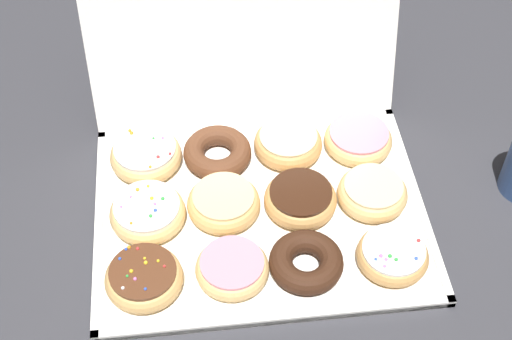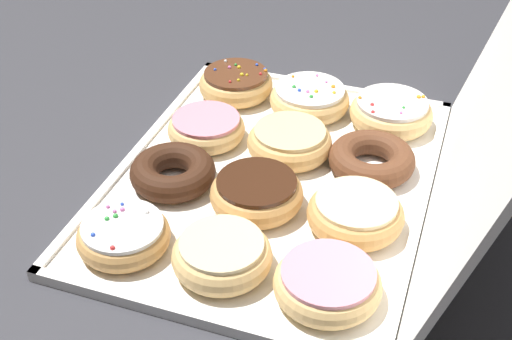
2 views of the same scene
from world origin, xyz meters
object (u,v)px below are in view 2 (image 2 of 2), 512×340
object	(u,v)px
donut_box	(272,180)
sprinkle_donut_3	(124,235)
glazed_ring_donut_7	(224,255)
glazed_ring_donut_10	(356,213)
chocolate_cake_ring_donut_2	(173,172)
pink_frosted_donut_1	(206,128)
chocolate_frosted_donut_6	(257,193)
pink_frosted_donut_11	(328,283)
sprinkle_donut_8	(391,112)
chocolate_cake_ring_donut_9	(372,159)
glazed_ring_donut_5	(290,142)
sprinkle_donut_0	(236,83)
sprinkle_donut_4	(309,99)

from	to	relation	value
donut_box	sprinkle_donut_3	size ratio (longest dim) A/B	4.81
glazed_ring_donut_7	sprinkle_donut_3	bearing A→B (deg)	-87.90
donut_box	glazed_ring_donut_10	bearing A→B (deg)	63.49
chocolate_cake_ring_donut_2	pink_frosted_donut_1	bearing A→B (deg)	179.35
chocolate_frosted_donut_6	pink_frosted_donut_11	size ratio (longest dim) A/B	1.00
sprinkle_donut_3	glazed_ring_donut_7	bearing A→B (deg)	92.10
sprinkle_donut_3	sprinkle_donut_8	bearing A→B (deg)	146.27
pink_frosted_donut_1	chocolate_cake_ring_donut_2	xyz separation A→B (m)	(0.11, -0.00, -0.00)
chocolate_cake_ring_donut_9	glazed_ring_donut_10	xyz separation A→B (m)	(0.12, 0.00, 0.00)
glazed_ring_donut_7	glazed_ring_donut_5	bearing A→B (deg)	179.21
sprinkle_donut_0	glazed_ring_donut_10	size ratio (longest dim) A/B	0.98
pink_frosted_donut_11	glazed_ring_donut_5	bearing A→B (deg)	-154.30
glazed_ring_donut_10	sprinkle_donut_3	bearing A→B (deg)	-63.21
sprinkle_donut_4	sprinkle_donut_3	bearing A→B (deg)	-18.15
donut_box	pink_frosted_donut_11	distance (m)	0.22
sprinkle_donut_8	donut_box	bearing A→B (deg)	-34.49
sprinkle_donut_3	glazed_ring_donut_5	world-z (taller)	glazed_ring_donut_5
pink_frosted_donut_1	chocolate_cake_ring_donut_2	bearing A→B (deg)	-0.65
glazed_ring_donut_7	pink_frosted_donut_1	bearing A→B (deg)	-153.24
glazed_ring_donut_7	sprinkle_donut_8	world-z (taller)	sprinkle_donut_8
pink_frosted_donut_1	sprinkle_donut_8	distance (m)	0.27
chocolate_frosted_donut_6	glazed_ring_donut_10	distance (m)	0.12
chocolate_cake_ring_donut_9	glazed_ring_donut_5	bearing A→B (deg)	-89.31
sprinkle_donut_0	chocolate_cake_ring_donut_9	size ratio (longest dim) A/B	1.00
donut_box	glazed_ring_donut_10	distance (m)	0.14
chocolate_cake_ring_donut_2	chocolate_cake_ring_donut_9	bearing A→B (deg)	115.64
sprinkle_donut_0	sprinkle_donut_3	bearing A→B (deg)	0.09
donut_box	pink_frosted_donut_11	world-z (taller)	pink_frosted_donut_11
sprinkle_donut_0	chocolate_cake_ring_donut_2	distance (m)	0.24
sprinkle_donut_4	sprinkle_donut_8	bearing A→B (deg)	90.51
chocolate_frosted_donut_6	chocolate_cake_ring_donut_9	bearing A→B (deg)	136.19
sprinkle_donut_8	pink_frosted_donut_11	distance (m)	0.36
sprinkle_donut_0	chocolate_cake_ring_donut_2	world-z (taller)	sprinkle_donut_0
chocolate_cake_ring_donut_9	pink_frosted_donut_11	world-z (taller)	pink_frosted_donut_11
pink_frosted_donut_1	sprinkle_donut_3	bearing A→B (deg)	-0.81
sprinkle_donut_3	pink_frosted_donut_11	distance (m)	0.24
glazed_ring_donut_7	pink_frosted_donut_11	bearing A→B (deg)	88.97
glazed_ring_donut_5	chocolate_cake_ring_donut_9	xyz separation A→B (m)	(-0.00, 0.11, -0.00)
sprinkle_donut_4	glazed_ring_donut_10	bearing A→B (deg)	27.64
sprinkle_donut_4	glazed_ring_donut_5	size ratio (longest dim) A/B	1.03
chocolate_cake_ring_donut_2	chocolate_frosted_donut_6	xyz separation A→B (m)	(0.01, 0.12, 0.00)
donut_box	sprinkle_donut_0	xyz separation A→B (m)	(-0.18, -0.12, 0.03)
glazed_ring_donut_7	pink_frosted_donut_11	xyz separation A→B (m)	(0.00, 0.12, -0.00)
sprinkle_donut_4	chocolate_cake_ring_donut_9	xyz separation A→B (m)	(0.12, 0.12, -0.00)
glazed_ring_donut_5	pink_frosted_donut_11	distance (m)	0.27
pink_frosted_donut_1	chocolate_cake_ring_donut_2	world-z (taller)	same
glazed_ring_donut_7	sprinkle_donut_8	bearing A→B (deg)	161.46
pink_frosted_donut_1	donut_box	bearing A→B (deg)	64.67
donut_box	sprinkle_donut_3	bearing A→B (deg)	-32.99
sprinkle_donut_8	pink_frosted_donut_11	xyz separation A→B (m)	(0.36, -0.00, -0.00)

